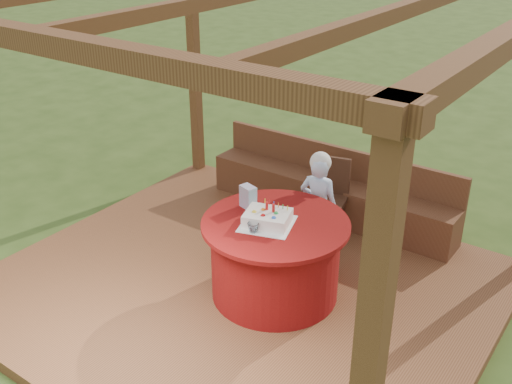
# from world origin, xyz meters

# --- Properties ---
(ground) EXTENTS (60.00, 60.00, 0.00)m
(ground) POSITION_xyz_m (0.00, 0.00, 0.00)
(ground) COLOR #2E4416
(ground) RESTS_ON ground
(deck) EXTENTS (4.50, 4.00, 0.12)m
(deck) POSITION_xyz_m (0.00, 0.00, 0.06)
(deck) COLOR brown
(deck) RESTS_ON ground
(pergola) EXTENTS (4.50, 4.00, 2.72)m
(pergola) POSITION_xyz_m (0.00, 0.00, 2.41)
(pergola) COLOR brown
(pergola) RESTS_ON deck
(bench) EXTENTS (3.00, 0.42, 0.80)m
(bench) POSITION_xyz_m (0.00, 1.72, 0.38)
(bench) COLOR brown
(bench) RESTS_ON deck
(table) EXTENTS (1.33, 1.33, 0.76)m
(table) POSITION_xyz_m (0.35, 0.06, 0.50)
(table) COLOR maroon
(table) RESTS_ON deck
(chair) EXTENTS (0.48, 0.48, 0.85)m
(chair) POSITION_xyz_m (0.17, 1.37, 0.58)
(chair) COLOR #3E2113
(chair) RESTS_ON deck
(elderly_woman) EXTENTS (0.43, 0.32, 1.14)m
(elderly_woman) POSITION_xyz_m (0.32, 0.88, 0.71)
(elderly_woman) COLOR #A3C7F3
(elderly_woman) RESTS_ON deck
(birthday_cake) EXTENTS (0.55, 0.55, 0.19)m
(birthday_cake) POSITION_xyz_m (0.31, -0.01, 0.94)
(birthday_cake) COLOR white
(birthday_cake) RESTS_ON table
(gift_bag) EXTENTS (0.17, 0.14, 0.21)m
(gift_bag) POSITION_xyz_m (-0.02, 0.15, 0.99)
(gift_bag) COLOR #D288B6
(gift_bag) RESTS_ON table
(drinking_glass) EXTENTS (0.11, 0.11, 0.09)m
(drinking_glass) POSITION_xyz_m (0.29, -0.20, 0.92)
(drinking_glass) COLOR white
(drinking_glass) RESTS_ON table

